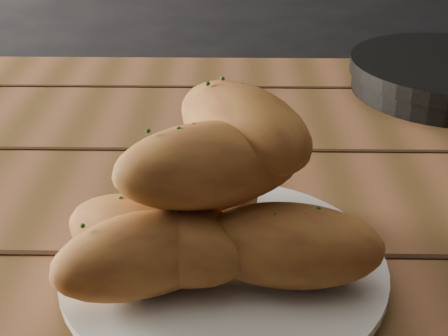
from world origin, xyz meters
TOP-DOWN VIEW (x-y plane):
  - floor at (0.00, 0.00)m, footprint 4.00×4.00m
  - table at (0.44, -0.63)m, footprint 1.48×0.87m
  - plate at (0.29, -0.76)m, footprint 0.26×0.26m
  - bread_rolls at (0.28, -0.76)m, footprint 0.25×0.22m

SIDE VIEW (x-z plane):
  - floor at x=0.00m, z-range 0.00..0.00m
  - table at x=0.44m, z-range 0.27..1.02m
  - plate at x=0.29m, z-range 0.75..0.77m
  - bread_rolls at x=0.28m, z-range 0.75..0.89m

